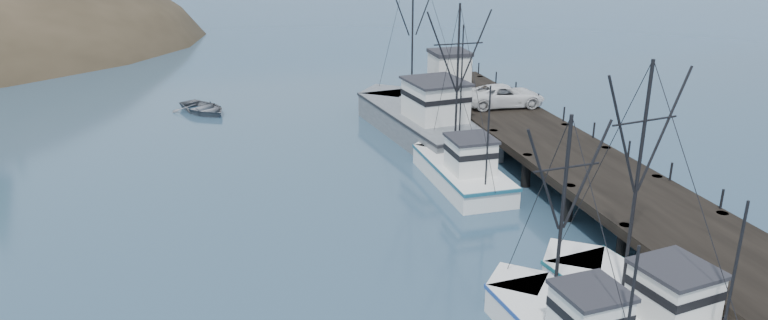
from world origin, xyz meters
TOP-DOWN VIEW (x-y plane):
  - pier at (14.00, 16.00)m, footprint 6.00×44.00m
  - trawler_near at (9.20, 1.43)m, footprint 4.87×10.60m
  - trawler_far at (7.87, 17.66)m, footprint 3.57×10.52m
  - work_vessel at (8.43, 27.33)m, footprint 6.83×16.96m
  - pier_shed at (12.99, 34.00)m, footprint 3.00×3.20m
  - pickup_truck at (14.53, 26.33)m, footprint 5.99×3.15m
  - motorboat at (-6.99, 37.57)m, footprint 5.91×6.43m

SIDE VIEW (x-z plane):
  - motorboat at x=-6.99m, z-range -0.54..0.54m
  - trawler_near at x=9.20m, z-range -4.57..6.21m
  - trawler_far at x=7.87m, z-range -4.63..6.27m
  - work_vessel at x=8.43m, z-range -5.74..8.19m
  - pier at x=14.00m, z-range 0.69..2.69m
  - pickup_truck at x=14.53m, z-range 2.00..3.61m
  - pier_shed at x=12.99m, z-range 2.02..4.82m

